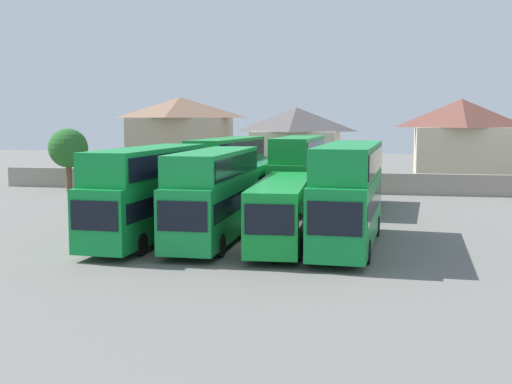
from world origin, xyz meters
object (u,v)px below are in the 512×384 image
object	(u,v)px
bus_2	(214,191)
bus_4	(349,190)
tree_left_of_lot	(68,149)
house_terrace_right	(460,142)
bus_1	(148,189)
house_terrace_left	(180,139)
bus_8	(357,182)
bus_5	(227,168)
bus_6	(259,181)
house_terrace_centre	(296,146)
bus_3	(283,208)
bus_7	(298,169)

from	to	relation	value
bus_2	bus_4	world-z (taller)	bus_4
tree_left_of_lot	house_terrace_right	bearing A→B (deg)	16.27
bus_4	bus_2	bearing A→B (deg)	-86.29
bus_1	house_terrace_left	world-z (taller)	house_terrace_left
bus_8	house_terrace_right	distance (m)	19.04
bus_5	bus_1	bearing A→B (deg)	1.70
bus_8	house_terrace_right	size ratio (longest dim) A/B	1.30
bus_6	house_terrace_left	distance (m)	20.80
bus_1	bus_4	size ratio (longest dim) A/B	0.99
house_terrace_centre	tree_left_of_lot	distance (m)	20.84
bus_3	bus_4	world-z (taller)	bus_4
bus_2	bus_4	size ratio (longest dim) A/B	0.92
bus_2	bus_5	size ratio (longest dim) A/B	0.90
bus_6	tree_left_of_lot	distance (m)	19.87
bus_3	tree_left_of_lot	xyz separation A→B (m)	(-22.31, 20.79, 1.88)
bus_7	house_terrace_left	world-z (taller)	house_terrace_left
tree_left_of_lot	house_terrace_centre	bearing A→B (deg)	24.48
bus_5	house_terrace_right	distance (m)	24.62
bus_1	tree_left_of_lot	world-z (taller)	tree_left_of_lot
bus_1	house_terrace_left	size ratio (longest dim) A/B	1.20
bus_5	house_terrace_right	bearing A→B (deg)	137.03
bus_1	bus_5	world-z (taller)	bus_5
bus_4	bus_8	size ratio (longest dim) A/B	1.07
bus_1	bus_6	distance (m)	14.31
bus_4	house_terrace_centre	world-z (taller)	house_terrace_centre
bus_7	house_terrace_left	size ratio (longest dim) A/B	1.04
bus_4	bus_5	world-z (taller)	bus_4
bus_1	bus_4	bearing A→B (deg)	94.38
bus_4	bus_7	world-z (taller)	bus_4
bus_1	bus_7	world-z (taller)	bus_7
bus_6	bus_8	xyz separation A→B (m)	(6.93, 0.27, 0.05)
bus_4	tree_left_of_lot	size ratio (longest dim) A/B	2.15
bus_7	house_terrace_centre	bearing A→B (deg)	-170.41
bus_1	house_terrace_right	xyz separation A→B (m)	(18.89, 30.98, 1.41)
bus_3	bus_5	size ratio (longest dim) A/B	0.95
bus_6	house_terrace_centre	bearing A→B (deg)	-179.39
tree_left_of_lot	bus_5	bearing A→B (deg)	-22.62
house_terrace_right	bus_7	bearing A→B (deg)	-126.69
bus_3	house_terrace_centre	xyz separation A→B (m)	(-3.34, 29.42, 1.91)
tree_left_of_lot	bus_1	bearing A→B (deg)	-54.18
bus_3	bus_8	xyz separation A→B (m)	(3.08, 13.93, 0.10)
bus_3	house_terrace_centre	world-z (taller)	house_terrace_centre
bus_1	bus_5	bearing A→B (deg)	179.81
bus_4	bus_8	distance (m)	13.91
bus_6	tree_left_of_lot	bearing A→B (deg)	-108.66
house_terrace_left	bus_4	bearing A→B (deg)	-58.92
bus_2	bus_8	distance (m)	15.56
bus_4	house_terrace_right	xyz separation A→B (m)	(8.43, 30.68, 1.28)
bus_8	house_terrace_left	bearing A→B (deg)	-129.07
bus_5	house_terrace_centre	distance (m)	15.60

